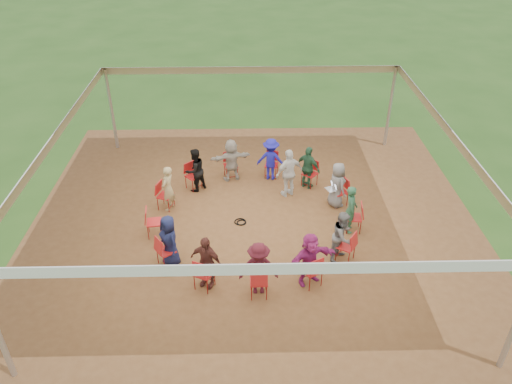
{
  "coord_description": "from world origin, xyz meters",
  "views": [
    {
      "loc": [
        -0.21,
        -11.66,
        8.64
      ],
      "look_at": [
        0.06,
        0.3,
        0.97
      ],
      "focal_mm": 35.0,
      "sensor_mm": 36.0,
      "label": 1
    }
  ],
  "objects_px": {
    "chair_3": "(231,166)",
    "person_seated_3": "(231,160)",
    "chair_10": "(312,270)",
    "chair_7": "(166,251)",
    "chair_11": "(346,246)",
    "standing_person": "(289,173)",
    "person_seated_0": "(337,185)",
    "chair_1": "(310,174)",
    "cable_coil": "(241,222)",
    "person_seated_6": "(169,241)",
    "chair_0": "(340,192)",
    "laptop": "(332,187)",
    "chair_4": "(193,176)",
    "person_seated_4": "(195,170)",
    "person_seated_7": "(206,262)",
    "person_seated_9": "(310,259)",
    "chair_8": "(204,273)",
    "person_seated_11": "(351,209)",
    "person_seated_8": "(259,269)",
    "person_seated_10": "(343,236)",
    "person_seated_5": "(168,189)",
    "chair_5": "(165,196)",
    "chair_6": "(154,222)",
    "chair_9": "(259,281)",
    "person_seated_1": "(308,168)"
  },
  "relations": [
    {
      "from": "chair_0",
      "to": "standing_person",
      "type": "height_order",
      "value": "standing_person"
    },
    {
      "from": "chair_4",
      "to": "chair_7",
      "type": "xyz_separation_m",
      "value": [
        -0.38,
        -3.73,
        0.0
      ]
    },
    {
      "from": "chair_8",
      "to": "chair_10",
      "type": "relative_size",
      "value": 1.0
    },
    {
      "from": "chair_7",
      "to": "chair_11",
      "type": "distance_m",
      "value": 4.65
    },
    {
      "from": "person_seated_10",
      "to": "person_seated_3",
      "type": "bearing_deg",
      "value": 69.23
    },
    {
      "from": "person_seated_3",
      "to": "person_seated_9",
      "type": "height_order",
      "value": "same"
    },
    {
      "from": "person_seated_7",
      "to": "person_seated_9",
      "type": "bearing_deg",
      "value": 27.69
    },
    {
      "from": "person_seated_0",
      "to": "cable_coil",
      "type": "xyz_separation_m",
      "value": [
        -2.91,
        -0.86,
        -0.71
      ]
    },
    {
      "from": "standing_person",
      "to": "person_seated_0",
      "type": "bearing_deg",
      "value": 128.86
    },
    {
      "from": "person_seated_4",
      "to": "person_seated_3",
      "type": "bearing_deg",
      "value": 166.15
    },
    {
      "from": "person_seated_5",
      "to": "person_seated_6",
      "type": "relative_size",
      "value": 1.0
    },
    {
      "from": "chair_7",
      "to": "person_seated_8",
      "type": "relative_size",
      "value": 0.62
    },
    {
      "from": "person_seated_5",
      "to": "person_seated_9",
      "type": "bearing_deg",
      "value": 69.23
    },
    {
      "from": "chair_3",
      "to": "laptop",
      "type": "relative_size",
      "value": 2.23
    },
    {
      "from": "chair_1",
      "to": "person_seated_0",
      "type": "bearing_deg",
      "value": 161.13
    },
    {
      "from": "chair_3",
      "to": "chair_7",
      "type": "distance_m",
      "value": 4.65
    },
    {
      "from": "person_seated_3",
      "to": "chair_10",
      "type": "bearing_deg",
      "value": 97.07
    },
    {
      "from": "chair_10",
      "to": "person_seated_10",
      "type": "xyz_separation_m",
      "value": [
        0.9,
        0.98,
        0.28
      ]
    },
    {
      "from": "chair_3",
      "to": "person_seated_3",
      "type": "xyz_separation_m",
      "value": [
        0.03,
        -0.12,
        0.28
      ]
    },
    {
      "from": "chair_5",
      "to": "laptop",
      "type": "relative_size",
      "value": 2.23
    },
    {
      "from": "chair_1",
      "to": "chair_3",
      "type": "height_order",
      "value": "same"
    },
    {
      "from": "chair_6",
      "to": "person_seated_9",
      "type": "relative_size",
      "value": 0.62
    },
    {
      "from": "person_seated_8",
      "to": "chair_0",
      "type": "bearing_deg",
      "value": 54.53
    },
    {
      "from": "chair_10",
      "to": "person_seated_3",
      "type": "height_order",
      "value": "person_seated_3"
    },
    {
      "from": "person_seated_4",
      "to": "person_seated_7",
      "type": "bearing_deg",
      "value": 55.38
    },
    {
      "from": "chair_0",
      "to": "laptop",
      "type": "distance_m",
      "value": 0.36
    },
    {
      "from": "chair_5",
      "to": "person_seated_9",
      "type": "relative_size",
      "value": 0.62
    },
    {
      "from": "chair_11",
      "to": "person_seated_1",
      "type": "height_order",
      "value": "person_seated_1"
    },
    {
      "from": "person_seated_0",
      "to": "person_seated_5",
      "type": "relative_size",
      "value": 1.0
    },
    {
      "from": "person_seated_7",
      "to": "standing_person",
      "type": "height_order",
      "value": "standing_person"
    },
    {
      "from": "chair_9",
      "to": "laptop",
      "type": "relative_size",
      "value": 2.23
    },
    {
      "from": "chair_1",
      "to": "cable_coil",
      "type": "bearing_deg",
      "value": 82.37
    },
    {
      "from": "chair_10",
      "to": "cable_coil",
      "type": "xyz_separation_m",
      "value": [
        -1.76,
        2.63,
        -0.43
      ]
    },
    {
      "from": "chair_4",
      "to": "person_seated_0",
      "type": "height_order",
      "value": "person_seated_0"
    },
    {
      "from": "person_seated_5",
      "to": "chair_7",
      "type": "bearing_deg",
      "value": 25.33
    },
    {
      "from": "chair_0",
      "to": "person_seated_0",
      "type": "bearing_deg",
      "value": 90.0
    },
    {
      "from": "chair_5",
      "to": "person_seated_7",
      "type": "height_order",
      "value": "person_seated_7"
    },
    {
      "from": "chair_9",
      "to": "person_seated_7",
      "type": "xyz_separation_m",
      "value": [
        -1.27,
        0.41,
        0.28
      ]
    },
    {
      "from": "chair_8",
      "to": "person_seated_10",
      "type": "distance_m",
      "value": 3.68
    },
    {
      "from": "chair_10",
      "to": "person_seated_11",
      "type": "distance_m",
      "value": 2.59
    },
    {
      "from": "chair_3",
      "to": "chair_1",
      "type": "bearing_deg",
      "value": 152.31
    },
    {
      "from": "person_seated_10",
      "to": "person_seated_11",
      "type": "xyz_separation_m",
      "value": [
        0.44,
        1.22,
        0.0
      ]
    },
    {
      "from": "chair_7",
      "to": "person_seated_9",
      "type": "relative_size",
      "value": 0.62
    },
    {
      "from": "chair_3",
      "to": "person_seated_3",
      "type": "bearing_deg",
      "value": 90.0
    },
    {
      "from": "person_seated_3",
      "to": "person_seated_4",
      "type": "xyz_separation_m",
      "value": [
        -1.14,
        -0.62,
        0.0
      ]
    },
    {
      "from": "chair_5",
      "to": "chair_6",
      "type": "xyz_separation_m",
      "value": [
        -0.14,
        -1.35,
        0.0
      ]
    },
    {
      "from": "person_seated_0",
      "to": "person_seated_9",
      "type": "bearing_deg",
      "value": 138.46
    },
    {
      "from": "chair_11",
      "to": "person_seated_6",
      "type": "height_order",
      "value": "person_seated_6"
    },
    {
      "from": "person_seated_0",
      "to": "person_seated_8",
      "type": "relative_size",
      "value": 1.0
    },
    {
      "from": "chair_1",
      "to": "person_seated_3",
      "type": "xyz_separation_m",
      "value": [
        -2.53,
        0.46,
        0.28
      ]
    }
  ]
}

